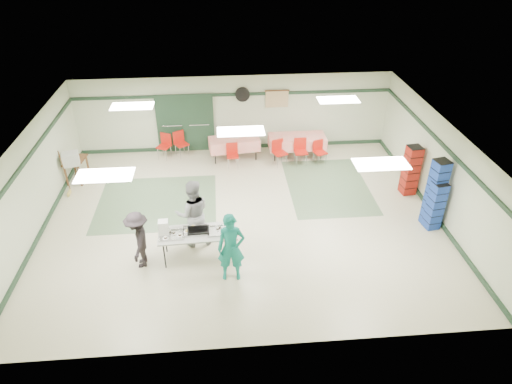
{
  "coord_description": "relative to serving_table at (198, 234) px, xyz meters",
  "views": [
    {
      "loc": [
        -0.52,
        -10.63,
        7.48
      ],
      "look_at": [
        0.36,
        -0.3,
        1.03
      ],
      "focal_mm": 32.0,
      "sensor_mm": 36.0,
      "label": 1
    }
  ],
  "objects": [
    {
      "name": "printer_table",
      "position": [
        -3.97,
        4.19,
        -0.08
      ],
      "size": [
        0.65,
        0.91,
        0.74
      ],
      "rotation": [
        0.0,
        0.0,
        -0.12
      ],
      "color": "brown",
      "rests_on": "floor"
    },
    {
      "name": "chair_a",
      "position": [
        3.35,
        4.73,
        -0.16
      ],
      "size": [
        0.44,
        0.44,
        0.91
      ],
      "rotation": [
        0.0,
        0.0,
        0.04
      ],
      "color": "red",
      "rests_on": "floor"
    },
    {
      "name": "dining_table_a",
      "position": [
        3.32,
        5.29,
        -0.15
      ],
      "size": [
        1.96,
        0.88,
        0.77
      ],
      "rotation": [
        0.0,
        0.0,
        0.0
      ],
      "color": "red",
      "rests_on": "floor"
    },
    {
      "name": "chair_c",
      "position": [
        3.99,
        4.72,
        -0.21
      ],
      "size": [
        0.5,
        0.5,
        0.83
      ],
      "rotation": [
        0.0,
        0.0,
        0.35
      ],
      "color": "red",
      "rests_on": "floor"
    },
    {
      "name": "trim_back",
      "position": [
        1.18,
        6.09,
        1.33
      ],
      "size": [
        11.0,
        0.06,
        0.1
      ],
      "primitive_type": "cube",
      "color": "#1C3523",
      "rests_on": "wall_back"
    },
    {
      "name": "crate_stack_blue_a",
      "position": [
        6.33,
        0.9,
        0.27
      ],
      "size": [
        0.45,
        0.45,
        1.98
      ],
      "primitive_type": "cube",
      "rotation": [
        0.0,
        0.0,
        0.2
      ],
      "color": "#193C9B",
      "rests_on": "floor"
    },
    {
      "name": "wall_front",
      "position": [
        1.18,
        -2.88,
        0.63
      ],
      "size": [
        11.0,
        0.0,
        11.0
      ],
      "primitive_type": "plane",
      "rotation": [
        -1.57,
        0.0,
        0.0
      ],
      "color": "beige",
      "rests_on": "floor"
    },
    {
      "name": "broom",
      "position": [
        -4.05,
        3.36,
        0.06
      ],
      "size": [
        0.07,
        0.24,
        1.49
      ],
      "primitive_type": "cylinder",
      "rotation": [
        0.14,
        0.0,
        -0.17
      ],
      "color": "brown",
      "rests_on": "floor"
    },
    {
      "name": "double_door_left",
      "position": [
        -1.02,
        6.06,
        0.33
      ],
      "size": [
        0.9,
        0.06,
        2.1
      ],
      "primitive_type": "cube",
      "color": "#939693",
      "rests_on": "floor"
    },
    {
      "name": "sheet_tray_mid",
      "position": [
        -0.06,
        0.06,
        0.05
      ],
      "size": [
        0.62,
        0.48,
        0.02
      ],
      "primitive_type": "cube",
      "rotation": [
        0.0,
        0.0,
        0.04
      ],
      "color": "silver",
      "rests_on": "serving_table"
    },
    {
      "name": "volunteer_grey",
      "position": [
        -0.12,
        0.6,
        0.21
      ],
      "size": [
        0.99,
        0.82,
        1.85
      ],
      "primitive_type": "imported",
      "rotation": [
        0.0,
        0.0,
        3.28
      ],
      "color": "gray",
      "rests_on": "floor"
    },
    {
      "name": "crate_stack_blue_b",
      "position": [
        6.33,
        0.74,
        -0.01
      ],
      "size": [
        0.41,
        0.41,
        1.41
      ],
      "primitive_type": "cube",
      "rotation": [
        0.0,
        0.0,
        0.15
      ],
      "color": "#193C9B",
      "rests_on": "floor"
    },
    {
      "name": "chair_d",
      "position": [
        1.03,
        4.72,
        -0.21
      ],
      "size": [
        0.41,
        0.41,
        0.83
      ],
      "rotation": [
        0.0,
        0.0,
        0.06
      ],
      "color": "red",
      "rests_on": "floor"
    },
    {
      "name": "scroll_banner",
      "position": [
        2.68,
        6.06,
        1.13
      ],
      "size": [
        0.8,
        0.02,
        0.6
      ],
      "primitive_type": "cube",
      "color": "tan",
      "rests_on": "wall_back"
    },
    {
      "name": "floor",
      "position": [
        1.18,
        1.62,
        -0.72
      ],
      "size": [
        11.0,
        11.0,
        0.0
      ],
      "primitive_type": "plane",
      "color": "beige",
      "rests_on": "ground"
    },
    {
      "name": "wall_right",
      "position": [
        6.68,
        1.62,
        0.63
      ],
      "size": [
        0.0,
        9.0,
        9.0
      ],
      "primitive_type": "plane",
      "rotation": [
        1.57,
        0.0,
        -1.57
      ],
      "color": "beige",
      "rests_on": "floor"
    },
    {
      "name": "baking_pan",
      "position": [
        0.02,
        0.03,
        0.08
      ],
      "size": [
        0.54,
        0.35,
        0.08
      ],
      "primitive_type": "cube",
      "rotation": [
        0.0,
        0.0,
        0.04
      ],
      "color": "black",
      "rests_on": "serving_table"
    },
    {
      "name": "green_patch_a",
      "position": [
        -1.32,
        2.62,
        -0.71
      ],
      "size": [
        3.5,
        3.0,
        0.01
      ],
      "primitive_type": "cube",
      "color": "#617D5B",
      "rests_on": "floor"
    },
    {
      "name": "chair_b",
      "position": [
        2.61,
        4.73,
        -0.17
      ],
      "size": [
        0.54,
        0.54,
        0.9
      ],
      "rotation": [
        0.0,
        0.0,
        0.36
      ],
      "color": "red",
      "rests_on": "floor"
    },
    {
      "name": "volunteer_teal",
      "position": [
        0.79,
        -0.81,
        0.16
      ],
      "size": [
        0.65,
        0.44,
        1.75
      ],
      "primitive_type": "imported",
      "rotation": [
        0.0,
        0.0,
        -0.03
      ],
      "color": "#127E72",
      "rests_on": "floor"
    },
    {
      "name": "baseboard_back",
      "position": [
        1.18,
        6.09,
        -0.66
      ],
      "size": [
        11.0,
        0.06,
        0.12
      ],
      "primitive_type": "cube",
      "color": "#1C3523",
      "rests_on": "floor"
    },
    {
      "name": "wall_back",
      "position": [
        1.18,
        6.12,
        0.63
      ],
      "size": [
        11.0,
        0.0,
        11.0
      ],
      "primitive_type": "plane",
      "rotation": [
        1.57,
        0.0,
        0.0
      ],
      "color": "beige",
      "rests_on": "floor"
    },
    {
      "name": "chair_loose_b",
      "position": [
        -1.28,
        5.57,
        -0.18
      ],
      "size": [
        0.55,
        0.55,
        0.88
      ],
      "rotation": [
        0.0,
        0.0,
        -0.47
      ],
      "color": "red",
      "rests_on": "floor"
    },
    {
      "name": "baseboard_right",
      "position": [
        6.65,
        1.62,
        -0.66
      ],
      "size": [
        0.06,
        9.0,
        0.12
      ],
      "primitive_type": "cube",
      "rotation": [
        0.0,
        0.0,
        1.57
      ],
      "color": "#1C3523",
      "rests_on": "floor"
    },
    {
      "name": "trim_right",
      "position": [
        6.65,
        1.62,
        1.33
      ],
      "size": [
        0.06,
        9.0,
        0.1
      ],
      "primitive_type": "cube",
      "rotation": [
        0.0,
        0.0,
        1.57
      ],
      "color": "#1C3523",
      "rests_on": "wall_back"
    },
    {
      "name": "ceiling",
      "position": [
        1.18,
        1.62,
        1.98
      ],
      "size": [
        11.0,
        11.0,
        0.0
      ],
      "primitive_type": "plane",
      "rotation": [
        3.14,
        0.0,
        0.0
      ],
      "color": "white",
      "rests_on": "wall_back"
    },
    {
      "name": "wall_fan",
      "position": [
        1.48,
        6.06,
        1.33
      ],
      "size": [
        0.5,
        0.1,
        0.5
      ],
      "primitive_type": "cylinder",
      "rotation": [
        1.57,
        0.0,
        0.0
      ],
      "color": "black",
      "rests_on": "wall_back"
    },
    {
      "name": "baseboard_left",
      "position": [
        -4.29,
        1.62,
        -0.66
      ],
      "size": [
        0.06,
        9.0,
        0.12
      ],
      "primitive_type": "cube",
      "rotation": [
        0.0,
        0.0,
        1.57
      ],
      "color": "#1C3523",
      "rests_on": "floor"
    },
    {
      "name": "office_printer",
      "position": [
        -3.97,
        3.88,
        0.22
      ],
      "size": [
        0.58,
        0.54,
        0.39
      ],
      "primitive_type": "cube",
      "rotation": [
        0.0,
        0.0,
        0.26
      ],
      "color": "#B7B7B2",
      "rests_on": "printer_table"
    },
    {
      "name": "sheet_tray_right",
      "position": [
        0.53,
        0.0,
        0.05
      ],
      "size": [
        0.59,
        0.46,
        0.02
      ],
      "primitive_type": "cube",
      "rotation": [
        0.0,
        0.0,
        0.04
      ],
      "color": "silver",
      "rests_on": "serving_table"
    },
    {
      "name": "foam_box_stack",
      "position": [
        -0.8,
        0.02,
        0.23
      ],
      "size": [
        0.24,
        0.22,
        0.38
      ],
      "primitive_type": "cube",
      "rotation": [
        0.0,
        0.0,
        0.04
      ],
      "color": "white",
      "rests_on": "serving_table"
    },
    {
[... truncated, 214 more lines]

